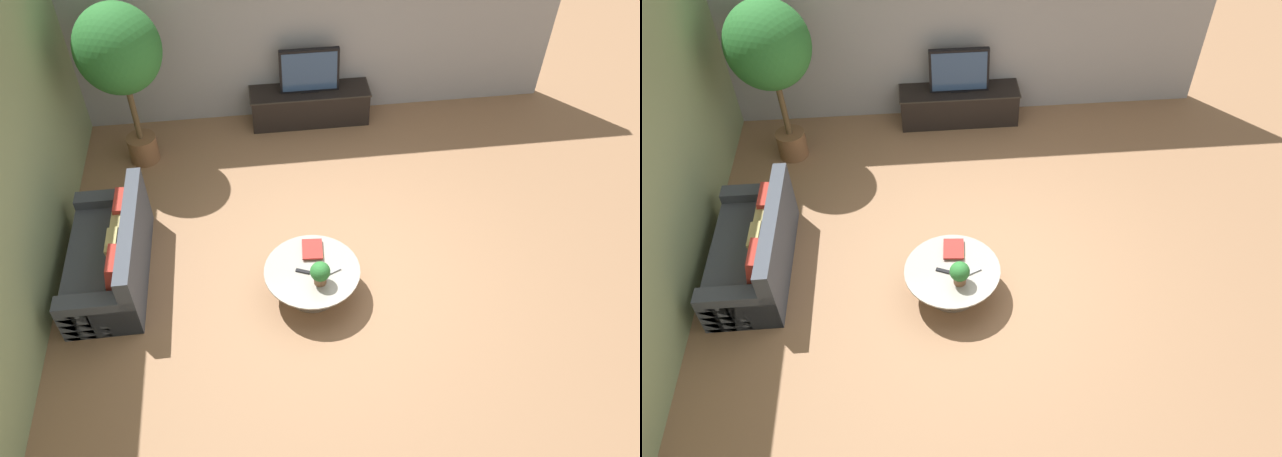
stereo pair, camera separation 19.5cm
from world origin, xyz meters
TOP-DOWN VIEW (x-y plane):
  - ground_plane at (0.00, 0.00)m, footprint 24.00×24.00m
  - back_wall_stone at (0.00, 3.26)m, footprint 7.40×0.12m
  - side_wall_left at (-3.26, 0.20)m, footprint 0.12×7.40m
  - media_console at (0.06, 2.94)m, footprint 1.76×0.50m
  - television at (0.06, 2.94)m, footprint 0.86×0.13m
  - coffee_table at (-0.30, -0.35)m, footprint 1.07×1.07m
  - couch_by_wall at (-2.55, 0.22)m, footprint 0.84×1.80m
  - potted_palm_tall at (-2.35, 2.33)m, footprint 1.06×1.06m
  - potted_plant_tabletop at (-0.23, -0.54)m, footprint 0.22×0.22m
  - book_stack at (-0.26, -0.08)m, footprint 0.25×0.32m
  - remote_black at (-0.40, -0.37)m, footprint 0.16×0.10m
  - remote_silver at (-0.06, -0.40)m, footprint 0.16×0.10m

SIDE VIEW (x-z plane):
  - ground_plane at x=0.00m, z-range 0.00..0.00m
  - media_console at x=0.06m, z-range 0.01..0.54m
  - coffee_table at x=-0.30m, z-range 0.08..0.48m
  - couch_by_wall at x=-2.55m, z-range -0.13..0.71m
  - remote_black at x=-0.40m, z-range 0.40..0.42m
  - remote_silver at x=-0.06m, z-range 0.40..0.42m
  - book_stack at x=-0.26m, z-range 0.40..0.45m
  - potted_plant_tabletop at x=-0.23m, z-range 0.42..0.71m
  - television at x=0.06m, z-range 0.52..1.19m
  - back_wall_stone at x=0.00m, z-range 0.00..3.00m
  - side_wall_left at x=-3.26m, z-range 0.00..3.00m
  - potted_palm_tall at x=-2.35m, z-range 0.51..2.80m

